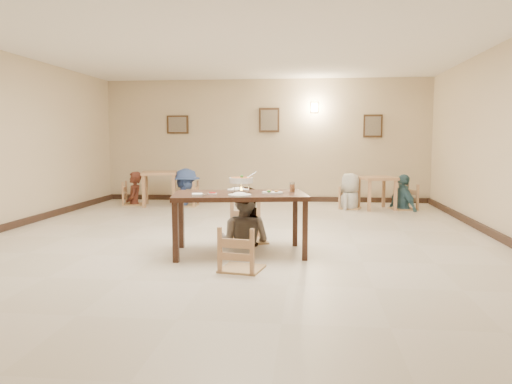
# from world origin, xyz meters

# --- Properties ---
(floor) EXTENTS (10.00, 10.00, 0.00)m
(floor) POSITION_xyz_m (0.00, 0.00, 0.00)
(floor) COLOR beige
(floor) RESTS_ON ground
(ceiling) EXTENTS (10.00, 10.00, 0.00)m
(ceiling) POSITION_xyz_m (0.00, 0.00, 3.00)
(ceiling) COLOR white
(ceiling) RESTS_ON wall_back
(wall_back) EXTENTS (10.00, 0.00, 10.00)m
(wall_back) POSITION_xyz_m (0.00, 5.00, 1.50)
(wall_back) COLOR beige
(wall_back) RESTS_ON floor
(wall_front) EXTENTS (10.00, 0.00, 10.00)m
(wall_front) POSITION_xyz_m (0.00, -5.00, 1.50)
(wall_front) COLOR beige
(wall_front) RESTS_ON floor
(baseboard_back) EXTENTS (8.00, 0.06, 0.12)m
(baseboard_back) POSITION_xyz_m (0.00, 4.97, 0.06)
(baseboard_back) COLOR #322017
(baseboard_back) RESTS_ON floor
(baseboard_right) EXTENTS (0.06, 10.00, 0.12)m
(baseboard_right) POSITION_xyz_m (3.97, 0.00, 0.06)
(baseboard_right) COLOR #322017
(baseboard_right) RESTS_ON floor
(picture_a) EXTENTS (0.55, 0.04, 0.45)m
(picture_a) POSITION_xyz_m (-2.20, 4.96, 1.90)
(picture_a) COLOR #3D2817
(picture_a) RESTS_ON wall_back
(picture_b) EXTENTS (0.50, 0.04, 0.60)m
(picture_b) POSITION_xyz_m (0.10, 4.96, 2.00)
(picture_b) COLOR #3D2817
(picture_b) RESTS_ON wall_back
(picture_c) EXTENTS (0.45, 0.04, 0.55)m
(picture_c) POSITION_xyz_m (2.60, 4.96, 1.85)
(picture_c) COLOR #3D2817
(picture_c) RESTS_ON wall_back
(wall_sconce) EXTENTS (0.16, 0.05, 0.22)m
(wall_sconce) POSITION_xyz_m (1.20, 4.96, 2.30)
(wall_sconce) COLOR #FFD88C
(wall_sconce) RESTS_ON wall_back
(main_table) EXTENTS (1.88, 1.27, 0.82)m
(main_table) POSITION_xyz_m (0.18, -0.82, 0.73)
(main_table) COLOR #3D2319
(main_table) RESTS_ON floor
(chair_far) EXTENTS (0.51, 0.51, 1.08)m
(chair_far) POSITION_xyz_m (0.21, -0.05, 0.54)
(chair_far) COLOR tan
(chair_far) RESTS_ON floor
(chair_near) EXTENTS (0.47, 0.47, 1.00)m
(chair_near) POSITION_xyz_m (0.32, -1.65, 0.50)
(chair_near) COLOR tan
(chair_near) RESTS_ON floor
(main_diner) EXTENTS (0.97, 0.85, 1.68)m
(main_diner) POSITION_xyz_m (0.16, -0.16, 0.84)
(main_diner) COLOR gray
(main_diner) RESTS_ON floor
(curry_warmer) EXTENTS (0.35, 0.32, 0.29)m
(curry_warmer) POSITION_xyz_m (0.20, -0.78, 0.98)
(curry_warmer) COLOR silver
(curry_warmer) RESTS_ON main_table
(rice_plate_far) EXTENTS (0.31, 0.31, 0.07)m
(rice_plate_far) POSITION_xyz_m (0.12, -0.51, 0.83)
(rice_plate_far) COLOR white
(rice_plate_far) RESTS_ON main_table
(rice_plate_near) EXTENTS (0.29, 0.29, 0.07)m
(rice_plate_near) POSITION_xyz_m (0.23, -1.16, 0.83)
(rice_plate_near) COLOR white
(rice_plate_near) RESTS_ON main_table
(fried_plate) EXTENTS (0.28, 0.28, 0.06)m
(fried_plate) POSITION_xyz_m (0.62, -0.83, 0.84)
(fried_plate) COLOR white
(fried_plate) RESTS_ON main_table
(chili_dish) EXTENTS (0.12, 0.12, 0.02)m
(chili_dish) POSITION_xyz_m (-0.15, -1.01, 0.83)
(chili_dish) COLOR white
(chili_dish) RESTS_ON main_table
(napkin_cutlery) EXTENTS (0.19, 0.27, 0.03)m
(napkin_cutlery) POSITION_xyz_m (-0.30, -1.21, 0.83)
(napkin_cutlery) COLOR white
(napkin_cutlery) RESTS_ON main_table
(drink_glass) EXTENTS (0.07, 0.07, 0.14)m
(drink_glass) POSITION_xyz_m (0.87, -0.60, 0.88)
(drink_glass) COLOR white
(drink_glass) RESTS_ON main_table
(bg_table_left) EXTENTS (0.96, 0.96, 0.79)m
(bg_table_left) POSITION_xyz_m (-2.36, 3.86, 0.65)
(bg_table_left) COLOR tan
(bg_table_left) RESTS_ON floor
(bg_table_right) EXTENTS (0.89, 0.89, 0.71)m
(bg_table_right) POSITION_xyz_m (2.57, 3.78, 0.58)
(bg_table_right) COLOR tan
(bg_table_right) RESTS_ON floor
(bg_chair_ll) EXTENTS (0.48, 0.48, 1.03)m
(bg_chair_ll) POSITION_xyz_m (-2.98, 3.90, 0.51)
(bg_chair_ll) COLOR tan
(bg_chair_ll) RESTS_ON floor
(bg_chair_lr) EXTENTS (0.51, 0.51, 1.08)m
(bg_chair_lr) POSITION_xyz_m (-1.73, 3.83, 0.54)
(bg_chair_lr) COLOR tan
(bg_chair_lr) RESTS_ON floor
(bg_chair_rl) EXTENTS (0.44, 0.44, 0.93)m
(bg_chair_rl) POSITION_xyz_m (2.00, 3.79, 0.46)
(bg_chair_rl) COLOR tan
(bg_chair_rl) RESTS_ON floor
(bg_chair_rr) EXTENTS (0.49, 0.49, 1.05)m
(bg_chair_rr) POSITION_xyz_m (3.15, 3.79, 0.52)
(bg_chair_rr) COLOR tan
(bg_chair_rr) RESTS_ON floor
(bg_diner_a) EXTENTS (0.50, 0.64, 1.56)m
(bg_diner_a) POSITION_xyz_m (-2.98, 3.90, 0.78)
(bg_diner_a) COLOR brown
(bg_diner_a) RESTS_ON floor
(bg_diner_b) EXTENTS (0.74, 1.17, 1.73)m
(bg_diner_b) POSITION_xyz_m (-1.73, 3.83, 0.87)
(bg_diner_b) COLOR #4B66A7
(bg_diner_b) RESTS_ON floor
(bg_diner_c) EXTENTS (0.78, 0.91, 1.58)m
(bg_diner_c) POSITION_xyz_m (2.00, 3.79, 0.79)
(bg_diner_c) COLOR silver
(bg_diner_c) RESTS_ON floor
(bg_diner_d) EXTENTS (0.73, 0.98, 1.55)m
(bg_diner_d) POSITION_xyz_m (3.15, 3.79, 0.78)
(bg_diner_d) COLOR teal
(bg_diner_d) RESTS_ON floor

